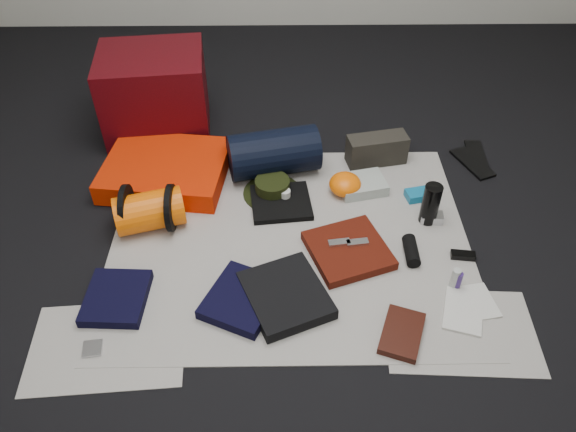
{
  "coord_description": "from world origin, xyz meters",
  "views": [
    {
      "loc": [
        -0.03,
        -1.78,
        1.81
      ],
      "look_at": [
        -0.01,
        0.05,
        0.1
      ],
      "focal_mm": 35.0,
      "sensor_mm": 36.0,
      "label": 1
    }
  ],
  "objects_px": {
    "sleeping_pad": "(166,170)",
    "navy_duffel": "(274,153)",
    "compact_camera": "(431,218)",
    "paperback_book": "(402,333)",
    "stuff_sack": "(150,211)",
    "water_bottle": "(431,204)",
    "red_cabinet": "(155,94)"
  },
  "relations": [
    {
      "from": "sleeping_pad",
      "to": "navy_duffel",
      "type": "height_order",
      "value": "navy_duffel"
    },
    {
      "from": "sleeping_pad",
      "to": "compact_camera",
      "type": "distance_m",
      "value": 1.32
    },
    {
      "from": "paperback_book",
      "to": "compact_camera",
      "type": "bearing_deg",
      "value": 89.58
    },
    {
      "from": "stuff_sack",
      "to": "compact_camera",
      "type": "height_order",
      "value": "stuff_sack"
    },
    {
      "from": "sleeping_pad",
      "to": "water_bottle",
      "type": "bearing_deg",
      "value": -14.6
    },
    {
      "from": "red_cabinet",
      "to": "water_bottle",
      "type": "relative_size",
      "value": 2.68
    },
    {
      "from": "stuff_sack",
      "to": "navy_duffel",
      "type": "distance_m",
      "value": 0.69
    },
    {
      "from": "navy_duffel",
      "to": "paperback_book",
      "type": "relative_size",
      "value": 2.0
    },
    {
      "from": "compact_camera",
      "to": "red_cabinet",
      "type": "bearing_deg",
      "value": 154.07
    },
    {
      "from": "water_bottle",
      "to": "compact_camera",
      "type": "relative_size",
      "value": 1.96
    },
    {
      "from": "stuff_sack",
      "to": "water_bottle",
      "type": "relative_size",
      "value": 1.49
    },
    {
      "from": "red_cabinet",
      "to": "water_bottle",
      "type": "distance_m",
      "value": 1.57
    },
    {
      "from": "water_bottle",
      "to": "navy_duffel",
      "type": "bearing_deg",
      "value": 152.2
    },
    {
      "from": "navy_duffel",
      "to": "stuff_sack",
      "type": "bearing_deg",
      "value": -157.53
    },
    {
      "from": "red_cabinet",
      "to": "paperback_book",
      "type": "relative_size",
      "value": 2.44
    },
    {
      "from": "red_cabinet",
      "to": "sleeping_pad",
      "type": "bearing_deg",
      "value": -83.73
    },
    {
      "from": "compact_camera",
      "to": "paperback_book",
      "type": "xyz_separation_m",
      "value": [
        -0.24,
        -0.64,
        -0.01
      ]
    },
    {
      "from": "compact_camera",
      "to": "navy_duffel",
      "type": "bearing_deg",
      "value": 156.21
    },
    {
      "from": "compact_camera",
      "to": "paperback_book",
      "type": "height_order",
      "value": "compact_camera"
    },
    {
      "from": "sleeping_pad",
      "to": "stuff_sack",
      "type": "distance_m",
      "value": 0.35
    },
    {
      "from": "water_bottle",
      "to": "compact_camera",
      "type": "height_order",
      "value": "water_bottle"
    },
    {
      "from": "sleeping_pad",
      "to": "water_bottle",
      "type": "relative_size",
      "value": 2.89
    },
    {
      "from": "paperback_book",
      "to": "sleeping_pad",
      "type": "bearing_deg",
      "value": 157.13
    },
    {
      "from": "water_bottle",
      "to": "paperback_book",
      "type": "xyz_separation_m",
      "value": [
        -0.22,
        -0.64,
        -0.09
      ]
    },
    {
      "from": "water_bottle",
      "to": "compact_camera",
      "type": "bearing_deg",
      "value": -15.58
    },
    {
      "from": "red_cabinet",
      "to": "water_bottle",
      "type": "bearing_deg",
      "value": -35.96
    },
    {
      "from": "sleeping_pad",
      "to": "navy_duffel",
      "type": "relative_size",
      "value": 1.32
    },
    {
      "from": "stuff_sack",
      "to": "navy_duffel",
      "type": "bearing_deg",
      "value": 35.18
    },
    {
      "from": "compact_camera",
      "to": "water_bottle",
      "type": "bearing_deg",
      "value": 168.16
    },
    {
      "from": "water_bottle",
      "to": "compact_camera",
      "type": "xyz_separation_m",
      "value": [
        0.02,
        -0.0,
        -0.08
      ]
    },
    {
      "from": "navy_duffel",
      "to": "water_bottle",
      "type": "bearing_deg",
      "value": -40.5
    },
    {
      "from": "red_cabinet",
      "to": "navy_duffel",
      "type": "distance_m",
      "value": 0.76
    }
  ]
}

